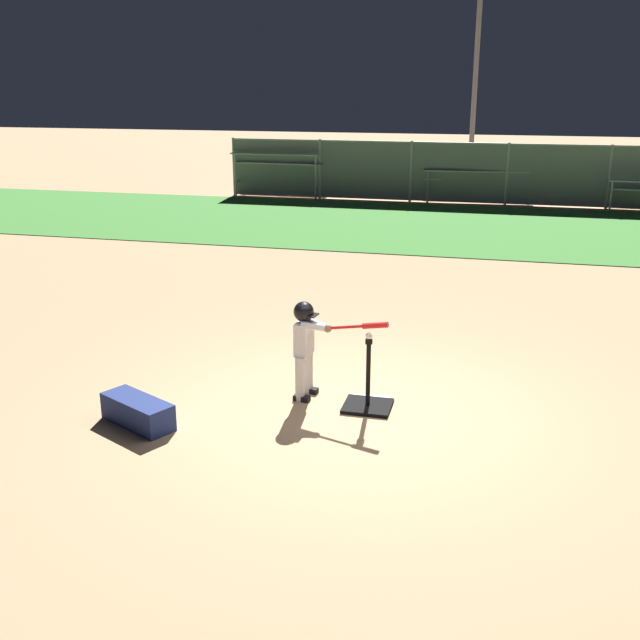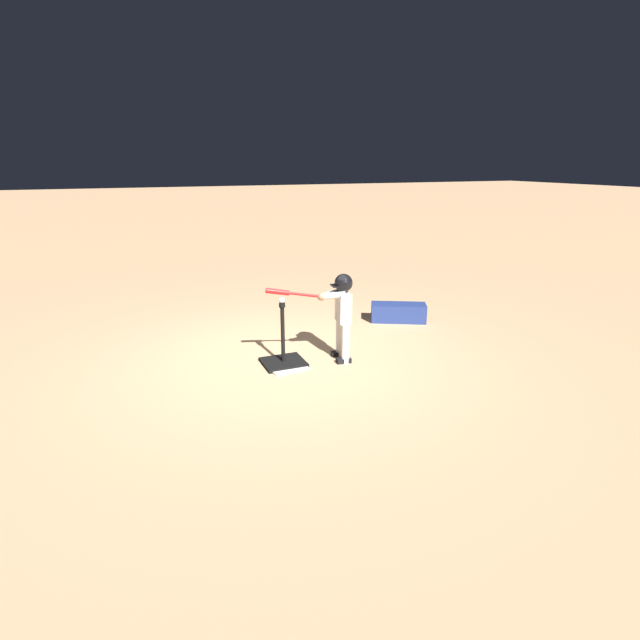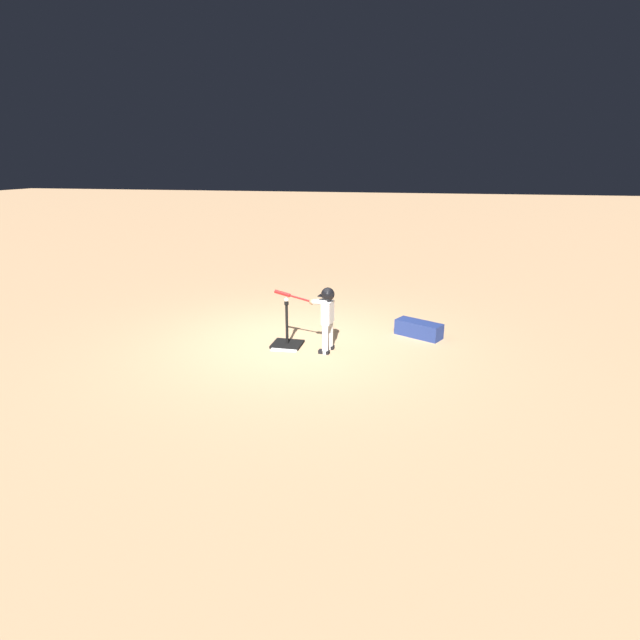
# 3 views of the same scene
# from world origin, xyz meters

# --- Properties ---
(ground_plane) EXTENTS (90.00, 90.00, 0.00)m
(ground_plane) POSITION_xyz_m (0.00, 0.00, 0.00)
(ground_plane) COLOR tan
(grass_outfield_strip) EXTENTS (56.00, 6.70, 0.02)m
(grass_outfield_strip) POSITION_xyz_m (0.00, 11.04, 0.01)
(grass_outfield_strip) COLOR #3D7F33
(grass_outfield_strip) RESTS_ON ground_plane
(backstop_fence) EXTENTS (13.66, 0.08, 1.74)m
(backstop_fence) POSITION_xyz_m (-0.00, 14.85, 0.92)
(backstop_fence) COLOR #9E9EA3
(backstop_fence) RESTS_ON ground_plane
(home_plate) EXTENTS (0.48, 0.48, 0.02)m
(home_plate) POSITION_xyz_m (0.07, 0.30, 0.01)
(home_plate) COLOR white
(home_plate) RESTS_ON ground_plane
(batting_tee) EXTENTS (0.51, 0.46, 0.78)m
(batting_tee) POSITION_xyz_m (0.07, 0.20, 0.09)
(batting_tee) COLOR black
(batting_tee) RESTS_ON ground_plane
(batter_child) EXTENTS (1.06, 0.36, 1.10)m
(batter_child) POSITION_xyz_m (-0.64, 0.33, 0.70)
(batter_child) COLOR silver
(batter_child) RESTS_ON ground_plane
(baseball) EXTENTS (0.07, 0.07, 0.07)m
(baseball) POSITION_xyz_m (0.07, 0.20, 0.82)
(baseball) COLOR white
(baseball) RESTS_ON batting_tee
(bleachers_far_left) EXTENTS (2.83, 2.28, 1.34)m
(bleachers_far_left) POSITION_xyz_m (-5.36, 15.51, 0.66)
(bleachers_far_left) COLOR #93969E
(bleachers_far_left) RESTS_ON ground_plane
(bleachers_far_right) EXTENTS (3.22, 1.86, 0.97)m
(bleachers_far_right) POSITION_xyz_m (0.53, 15.52, 0.47)
(bleachers_far_right) COLOR #93969E
(bleachers_far_right) RESTS_ON ground_plane
(equipment_bag) EXTENTS (0.89, 0.67, 0.28)m
(equipment_bag) POSITION_xyz_m (-2.14, -0.75, 0.14)
(equipment_bag) COLOR navy
(equipment_bag) RESTS_ON ground_plane
(field_light_pole) EXTENTS (1.76, 0.44, 8.29)m
(field_light_pole) POSITION_xyz_m (-0.10, 23.91, 5.44)
(field_light_pole) COLOR slate
(field_light_pole) RESTS_ON ground_plane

